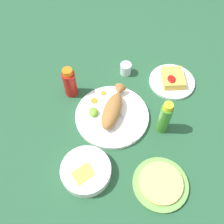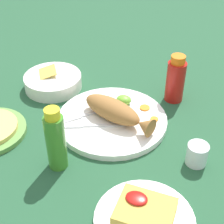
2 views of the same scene
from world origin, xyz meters
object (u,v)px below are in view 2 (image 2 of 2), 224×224
Objects in this scene: salt_cup at (197,155)px; fried_fish at (116,111)px; side_plate_fries at (144,221)px; fork_far at (84,115)px; hot_sauce_bottle_red at (176,80)px; fork_near at (86,126)px; main_plate at (112,120)px; hot_sauce_bottle_green at (56,140)px; guacamole_bowl at (53,81)px.

fried_fish is at bearing -16.64° from salt_cup.
fried_fish is 1.09× the size of side_plate_fries.
fried_fish is at bearing 143.45° from fork_far.
fork_far is 0.94× the size of hot_sauce_bottle_red.
fork_near is 1.16× the size of hot_sauce_bottle_red.
fork_far reaches higher than side_plate_fries.
fork_near is (0.05, 0.06, 0.01)m from main_plate.
fork_near is 0.16m from hot_sauce_bottle_green.
guacamole_bowl reaches higher than fork_near.
fried_fish is at bearing 156.97° from guacamole_bowl.
hot_sauce_bottle_green reaches higher than fried_fish.
salt_cup reaches higher than main_plate.
fork_far is at bearing 14.39° from main_plate.
fried_fish is 0.33m from side_plate_fries.
side_plate_fries is at bearing 121.96° from main_plate.
guacamole_bowl is at bearing -62.78° from fork_near.
guacamole_bowl is at bearing -4.18° from fried_fish.
main_plate is at bearing -153.29° from fork_near.
fried_fish reaches higher than main_plate.
salt_cup is (-0.31, 0.02, 0.01)m from fork_near.
hot_sauce_bottle_red is 0.82× the size of guacamole_bowl.
fried_fish is 0.22m from hot_sauce_bottle_green.
fork_near is 0.83× the size of side_plate_fries.
fried_fish reaches higher than guacamole_bowl.
fried_fish is 1.31× the size of fork_near.
fork_near is (0.07, 0.06, -0.03)m from fried_fish.
fork_far is 0.30m from hot_sauce_bottle_red.
fork_near is 0.31m from hot_sauce_bottle_red.
hot_sauce_bottle_green reaches higher than fork_far.
fried_fish reaches higher than fork_far.
fork_far reaches higher than main_plate.
side_plate_fries is (-0.23, 0.23, -0.01)m from fork_near.
fork_near is 0.33m from side_plate_fries.
hot_sauce_bottle_green is 0.92× the size of guacamole_bowl.
fried_fish is (-0.01, 0.00, 0.04)m from main_plate.
guacamole_bowl reaches higher than salt_cup.
fried_fish reaches higher than salt_cup.
guacamole_bowl reaches higher than fork_far.
guacamole_bowl is (0.26, -0.11, -0.02)m from fried_fish.
main_plate is at bearing 0.00° from fried_fish.
hot_sauce_bottle_green reaches higher than hot_sauce_bottle_red.
fork_far is at bearing -80.03° from fork_near.
guacamole_bowl is at bearing -23.25° from main_plate.
main_plate is 0.26m from salt_cup.
hot_sauce_bottle_red is 0.71× the size of side_plate_fries.
fried_fish is at bearing -161.92° from fork_near.
salt_cup is at bearing -108.32° from side_plate_fries.
main_plate is at bearing 52.25° from hot_sauce_bottle_red.
salt_cup is at bearing -177.78° from fried_fish.
side_plate_fries is (-0.25, 0.09, -0.07)m from hot_sauce_bottle_green.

